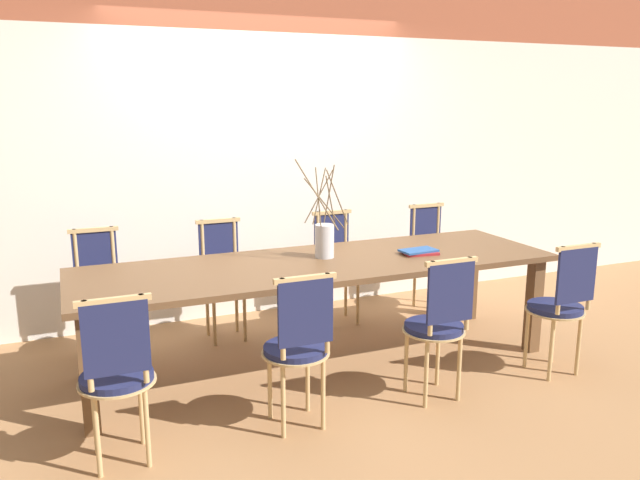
# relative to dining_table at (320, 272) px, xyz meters

# --- Properties ---
(ground_plane) EXTENTS (16.00, 16.00, 0.00)m
(ground_plane) POSITION_rel_dining_table_xyz_m (0.00, 0.00, -0.67)
(ground_plane) COLOR #9E7047
(wall_rear) EXTENTS (12.00, 0.06, 3.20)m
(wall_rear) POSITION_rel_dining_table_xyz_m (0.00, 1.29, 0.93)
(wall_rear) COLOR silver
(wall_rear) RESTS_ON ground_plane
(dining_table) EXTENTS (3.28, 0.98, 0.74)m
(dining_table) POSITION_rel_dining_table_xyz_m (0.00, 0.00, 0.00)
(dining_table) COLOR brown
(dining_table) RESTS_ON ground_plane
(chair_near_leftend) EXTENTS (0.39, 0.39, 0.92)m
(chair_near_leftend) POSITION_rel_dining_table_xyz_m (-1.41, -0.77, -0.16)
(chair_near_leftend) COLOR #1E234C
(chair_near_leftend) RESTS_ON ground_plane
(chair_near_left) EXTENTS (0.39, 0.39, 0.92)m
(chair_near_left) POSITION_rel_dining_table_xyz_m (-0.45, -0.77, -0.16)
(chair_near_left) COLOR #1E234C
(chair_near_left) RESTS_ON ground_plane
(chair_near_center) EXTENTS (0.39, 0.39, 0.92)m
(chair_near_center) POSITION_rel_dining_table_xyz_m (0.46, -0.77, -0.16)
(chair_near_center) COLOR #1E234C
(chair_near_center) RESTS_ON ground_plane
(chair_near_right) EXTENTS (0.39, 0.39, 0.92)m
(chair_near_right) POSITION_rel_dining_table_xyz_m (1.41, -0.77, -0.16)
(chair_near_right) COLOR #1E234C
(chair_near_right) RESTS_ON ground_plane
(chair_far_leftend) EXTENTS (0.39, 0.39, 0.92)m
(chair_far_leftend) POSITION_rel_dining_table_xyz_m (-1.40, 0.77, -0.16)
(chair_far_leftend) COLOR #1E234C
(chair_far_leftend) RESTS_ON ground_plane
(chair_far_left) EXTENTS (0.39, 0.39, 0.92)m
(chair_far_left) POSITION_rel_dining_table_xyz_m (-0.49, 0.77, -0.16)
(chair_far_left) COLOR #1E234C
(chair_far_left) RESTS_ON ground_plane
(chair_far_center) EXTENTS (0.39, 0.39, 0.92)m
(chair_far_center) POSITION_rel_dining_table_xyz_m (0.47, 0.77, -0.16)
(chair_far_center) COLOR #1E234C
(chair_far_center) RESTS_ON ground_plane
(chair_far_right) EXTENTS (0.39, 0.39, 0.92)m
(chair_far_right) POSITION_rel_dining_table_xyz_m (1.39, 0.77, -0.16)
(chair_far_right) COLOR #1E234C
(chair_far_right) RESTS_ON ground_plane
(vase_centerpiece) EXTENTS (0.38, 0.33, 0.70)m
(vase_centerpiece) POSITION_rel_dining_table_xyz_m (0.07, 0.09, 0.21)
(vase_centerpiece) COLOR silver
(vase_centerpiece) RESTS_ON dining_table
(book_stack) EXTENTS (0.27, 0.20, 0.03)m
(book_stack) POSITION_rel_dining_table_xyz_m (0.74, -0.07, 0.09)
(book_stack) COLOR maroon
(book_stack) RESTS_ON dining_table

